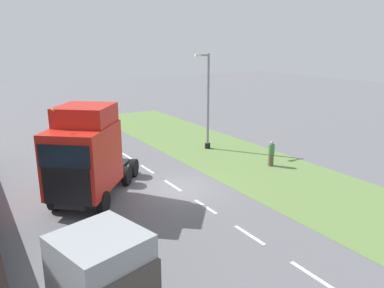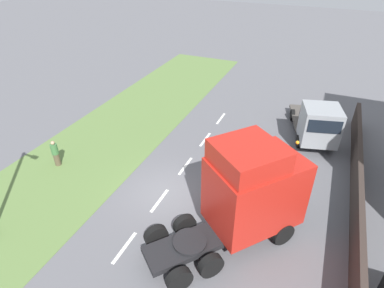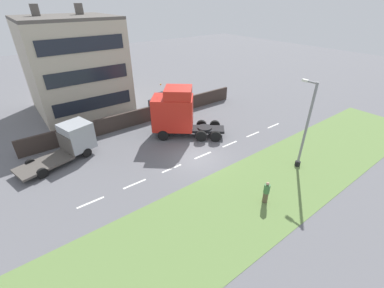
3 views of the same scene
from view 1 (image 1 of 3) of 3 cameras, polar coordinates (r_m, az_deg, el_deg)
The scene contains 7 objects.
ground_plane at distance 20.07m, azimuth -1.99°, elevation -6.96°, with size 120.00×120.00×0.00m, color slate.
grass_verge at distance 23.46m, azimuth 10.81°, elevation -3.86°, with size 7.00×44.00×0.01m.
lane_markings at distance 20.64m, azimuth -2.97°, elevation -6.32°, with size 0.16×21.00×0.00m.
lorry_cab at distance 18.53m, azimuth -15.87°, elevation -1.69°, with size 6.12×6.60×4.88m.
flatbed_truck at distance 10.54m, azimuth -12.00°, elevation -20.68°, with size 3.63×6.49×2.80m.
lamp_post at distance 26.89m, azimuth 2.34°, elevation 5.57°, with size 1.33×0.41×6.82m.
pedestrian at distance 24.04m, azimuth 11.98°, elevation -1.48°, with size 0.39×0.39×1.63m.
Camera 1 is at (9.29, 16.08, 7.62)m, focal length 35.00 mm.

